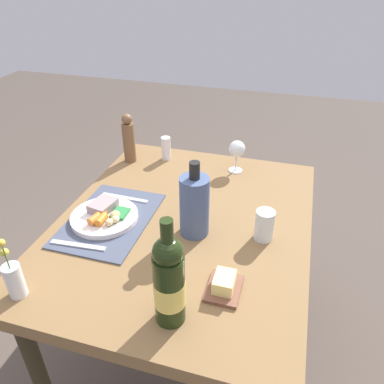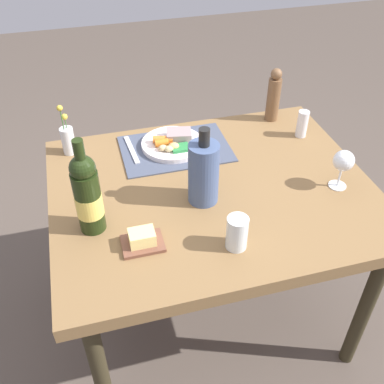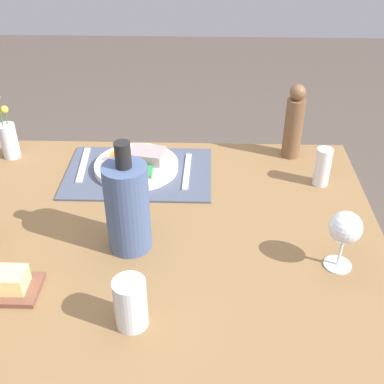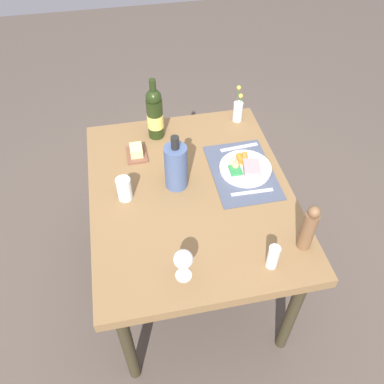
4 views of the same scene
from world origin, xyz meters
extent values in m
plane|color=brown|center=(0.00, 0.00, 0.00)|extent=(8.00, 8.00, 0.00)
cube|color=brown|center=(0.00, 0.00, 0.71)|extent=(1.15, 0.93, 0.05)
cylinder|color=#342C1B|center=(-0.50, -0.38, 0.34)|extent=(0.06, 0.06, 0.69)
cylinder|color=#342C1B|center=(0.50, -0.38, 0.34)|extent=(0.06, 0.06, 0.69)
cylinder|color=#342C1B|center=(-0.50, 0.38, 0.34)|extent=(0.06, 0.06, 0.69)
cube|color=#444C5F|center=(0.07, -0.27, 0.74)|extent=(0.43, 0.29, 0.01)
cylinder|color=white|center=(0.08, -0.29, 0.75)|extent=(0.25, 0.25, 0.02)
cube|color=gray|center=(0.05, -0.31, 0.78)|extent=(0.11, 0.09, 0.03)
cylinder|color=orange|center=(0.12, -0.29, 0.78)|extent=(0.08, 0.05, 0.03)
cylinder|color=orange|center=(0.13, -0.27, 0.78)|extent=(0.05, 0.03, 0.03)
ellipsoid|color=#D6BD6D|center=(0.09, -0.24, 0.78)|extent=(0.04, 0.03, 0.03)
ellipsoid|color=#C8B981|center=(0.11, -0.23, 0.78)|extent=(0.04, 0.03, 0.02)
ellipsoid|color=tan|center=(0.13, -0.24, 0.78)|extent=(0.03, 0.03, 0.02)
cube|color=#2B8241|center=(0.06, -0.23, 0.77)|extent=(0.07, 0.06, 0.01)
cube|color=silver|center=(-0.07, -0.27, 0.75)|extent=(0.02, 0.20, 0.00)
cube|color=silver|center=(0.24, -0.30, 0.75)|extent=(0.03, 0.20, 0.00)
cylinder|color=white|center=(-0.44, 0.11, 0.74)|extent=(0.06, 0.06, 0.00)
cylinder|color=white|center=(-0.44, 0.11, 0.78)|extent=(0.01, 0.01, 0.07)
sphere|color=white|center=(-0.44, 0.11, 0.85)|extent=(0.07, 0.07, 0.07)
cube|color=brown|center=(0.30, 0.22, 0.74)|extent=(0.13, 0.10, 0.01)
cube|color=#F9E58A|center=(0.30, 0.22, 0.77)|extent=(0.08, 0.06, 0.04)
cylinder|color=silver|center=(0.02, 0.30, 0.79)|extent=(0.07, 0.07, 0.11)
cylinder|color=#ABCEC8|center=(0.02, 0.30, 0.77)|extent=(0.06, 0.06, 0.06)
cylinder|color=white|center=(-0.46, -0.23, 0.79)|extent=(0.04, 0.04, 0.11)
cylinder|color=brown|center=(-0.39, -0.39, 0.83)|extent=(0.06, 0.06, 0.19)
sphere|color=brown|center=(-0.39, -0.39, 0.95)|extent=(0.05, 0.05, 0.05)
cylinder|color=#455880|center=(0.05, 0.06, 0.85)|extent=(0.10, 0.10, 0.22)
cylinder|color=black|center=(0.05, 0.06, 0.99)|extent=(0.04, 0.04, 0.06)
cylinder|color=silver|center=(0.48, -0.36, 0.79)|extent=(0.05, 0.05, 0.11)
cylinder|color=#3F7233|center=(0.48, -0.37, 0.82)|extent=(0.00, 0.00, 0.16)
sphere|color=gold|center=(0.48, -0.37, 0.90)|extent=(0.02, 0.02, 0.02)
cylinder|color=#3F7233|center=(0.49, -0.35, 0.84)|extent=(0.00, 0.00, 0.20)
sphere|color=gold|center=(0.49, -0.35, 0.94)|extent=(0.02, 0.02, 0.02)
cylinder|color=black|center=(0.43, 0.10, 0.85)|extent=(0.08, 0.08, 0.22)
sphere|color=black|center=(0.43, 0.10, 0.98)|extent=(0.08, 0.08, 0.08)
cylinder|color=black|center=(0.43, 0.10, 1.03)|extent=(0.03, 0.03, 0.09)
cylinder|color=#EDD25E|center=(0.43, 0.10, 0.84)|extent=(0.08, 0.08, 0.08)
camera|label=1|loc=(1.09, 0.35, 1.59)|focal=35.46mm
camera|label=2|loc=(0.40, 1.19, 1.75)|focal=41.79mm
camera|label=3|loc=(-0.12, 0.98, 1.53)|focal=46.67mm
camera|label=4|loc=(-1.25, 0.25, 2.09)|focal=37.46mm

